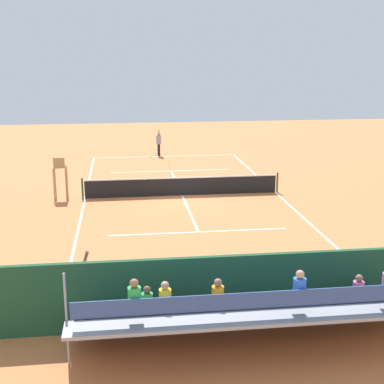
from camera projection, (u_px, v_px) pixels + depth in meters
The scene contains 13 objects.
ground_plane at pixel (182, 195), 28.77m from camera, with size 60.00×60.00×0.00m, color #D17542.
court_line_markings at pixel (182, 195), 28.80m from camera, with size 10.10×22.20×0.01m.
tennis_net at pixel (182, 186), 28.64m from camera, with size 10.30×0.10×1.07m.
backdrop_wall at pixel (239, 289), 15.07m from camera, with size 18.00×0.16×2.00m, color #1E4C2D.
bleacher_stand at pixel (250, 314), 13.76m from camera, with size 9.06×2.40×2.48m.
umpire_chair at pixel (60, 173), 27.88m from camera, with size 0.67×0.67×2.14m.
courtside_bench at pixel (299, 289), 16.13m from camera, with size 1.80×0.40×0.93m.
equipment_bag at pixel (228, 307), 15.83m from camera, with size 0.90×0.36×0.36m, color #334C8C.
tennis_player at pixel (159, 142), 39.37m from camera, with size 0.42×0.55×1.93m.
tennis_racket at pixel (153, 157), 38.86m from camera, with size 0.48×0.54×0.03m.
tennis_ball_near at pixel (181, 157), 38.75m from camera, with size 0.07×0.07×0.07m, color #CCDB33.
tennis_ball_far at pixel (169, 165), 36.33m from camera, with size 0.07×0.07×0.07m, color #CCDB33.
line_judge at pixel (84, 284), 15.38m from camera, with size 0.43×0.55×1.93m.
Camera 1 is at (3.10, 27.64, 7.35)m, focal length 51.56 mm.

